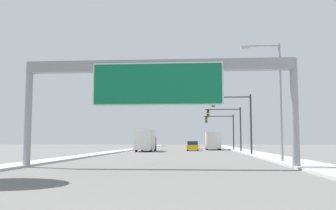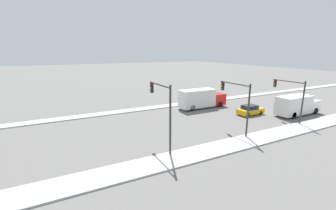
# 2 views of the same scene
# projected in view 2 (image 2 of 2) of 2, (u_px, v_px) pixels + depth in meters

# --- Properties ---
(sidewalk_right) EXTENTS (3.00, 120.00, 0.15)m
(sidewalk_right) POSITION_uv_depth(u_px,v_px,m) (316.00, 124.00, 30.65)
(sidewalk_right) COLOR #B8B8B8
(sidewalk_right) RESTS_ON ground
(median_strip_left) EXTENTS (2.00, 120.00, 0.15)m
(median_strip_left) POSITION_uv_depth(u_px,v_px,m) (224.00, 99.00, 46.60)
(median_strip_left) COLOR #B8B8B8
(median_strip_left) RESTS_ON ground
(car_near_left) EXTENTS (1.77, 4.26, 1.40)m
(car_near_left) POSITION_uv_depth(u_px,v_px,m) (287.00, 104.00, 39.35)
(car_near_left) COLOR black
(car_near_left) RESTS_ON ground
(car_far_left) EXTENTS (1.85, 4.33, 1.53)m
(car_far_left) POSITION_uv_depth(u_px,v_px,m) (250.00, 110.00, 35.34)
(car_far_left) COLOR gold
(car_far_left) RESTS_ON ground
(truck_box_primary) EXTENTS (2.39, 8.77, 3.32)m
(truck_box_primary) POSITION_uv_depth(u_px,v_px,m) (201.00, 99.00, 39.13)
(truck_box_primary) COLOR red
(truck_box_primary) RESTS_ON ground
(truck_box_secondary) EXTENTS (2.48, 8.24, 3.09)m
(truck_box_secondary) POSITION_uv_depth(u_px,v_px,m) (297.00, 105.00, 34.90)
(truck_box_secondary) COLOR white
(truck_box_secondary) RESTS_ON ground
(traffic_light_near_intersection) EXTENTS (4.67, 0.32, 6.87)m
(traffic_light_near_intersection) POSITION_uv_depth(u_px,v_px,m) (164.00, 106.00, 21.79)
(traffic_light_near_intersection) COLOR #2D2D30
(traffic_light_near_intersection) RESTS_ON ground
(traffic_light_mid_block) EXTENTS (4.97, 0.32, 6.29)m
(traffic_light_mid_block) POSITION_uv_depth(u_px,v_px,m) (239.00, 99.00, 26.50)
(traffic_light_mid_block) COLOR #2D2D30
(traffic_light_mid_block) RESTS_ON ground
(traffic_light_far_intersection) EXTENTS (4.96, 0.32, 5.97)m
(traffic_light_far_intersection) POSITION_uv_depth(u_px,v_px,m) (292.00, 93.00, 31.06)
(traffic_light_far_intersection) COLOR #2D2D30
(traffic_light_far_intersection) RESTS_ON ground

